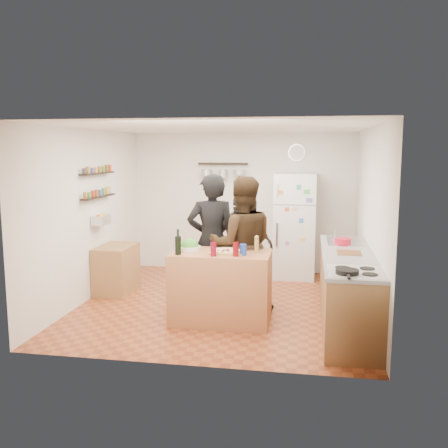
% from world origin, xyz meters
% --- Properties ---
extents(room_shell, '(4.20, 4.20, 4.20)m').
position_xyz_m(room_shell, '(0.00, 0.39, 1.25)').
color(room_shell, brown).
rests_on(room_shell, ground).
extents(prep_island, '(1.25, 0.72, 0.91)m').
position_xyz_m(prep_island, '(0.10, -0.72, 0.46)').
color(prep_island, '#9F623A').
rests_on(prep_island, floor).
extents(pizza_board, '(0.42, 0.34, 0.02)m').
position_xyz_m(pizza_board, '(0.18, -0.74, 0.92)').
color(pizza_board, olive).
rests_on(pizza_board, prep_island).
extents(pizza, '(0.34, 0.34, 0.02)m').
position_xyz_m(pizza, '(0.18, -0.74, 0.94)').
color(pizza, beige).
rests_on(pizza, pizza_board).
extents(salad_bowl, '(0.28, 0.28, 0.06)m').
position_xyz_m(salad_bowl, '(-0.32, -0.67, 0.94)').
color(salad_bowl, silver).
rests_on(salad_bowl, prep_island).
extents(wine_bottle, '(0.08, 0.08, 0.23)m').
position_xyz_m(wine_bottle, '(-0.40, -0.94, 1.02)').
color(wine_bottle, black).
rests_on(wine_bottle, prep_island).
extents(wine_glass_near, '(0.07, 0.07, 0.17)m').
position_xyz_m(wine_glass_near, '(0.05, -0.96, 1.00)').
color(wine_glass_near, maroon).
rests_on(wine_glass_near, prep_island).
extents(wine_glass_far, '(0.07, 0.07, 0.17)m').
position_xyz_m(wine_glass_far, '(0.32, -0.92, 1.00)').
color(wine_glass_far, '#62080D').
rests_on(wine_glass_far, prep_island).
extents(pepper_mill, '(0.05, 0.05, 0.18)m').
position_xyz_m(pepper_mill, '(0.55, -0.67, 1.00)').
color(pepper_mill, '#9F7C42').
rests_on(pepper_mill, prep_island).
extents(salt_canister, '(0.08, 0.08, 0.14)m').
position_xyz_m(salt_canister, '(0.40, -0.84, 0.98)').
color(salt_canister, navy).
rests_on(salt_canister, prep_island).
extents(person_left, '(0.78, 0.62, 1.88)m').
position_xyz_m(person_left, '(-0.13, -0.12, 0.94)').
color(person_left, black).
rests_on(person_left, floor).
extents(person_center, '(1.03, 0.88, 1.85)m').
position_xyz_m(person_center, '(0.31, -0.26, 0.92)').
color(person_center, black).
rests_on(person_center, floor).
extents(person_back, '(0.97, 0.47, 1.60)m').
position_xyz_m(person_back, '(0.21, 0.36, 0.80)').
color(person_back, '#2A2825').
rests_on(person_back, floor).
extents(counter_run, '(0.63, 2.63, 0.90)m').
position_xyz_m(counter_run, '(1.70, -0.55, 0.45)').
color(counter_run, '#9E7042').
rests_on(counter_run, floor).
extents(stove_top, '(0.60, 0.62, 0.02)m').
position_xyz_m(stove_top, '(1.70, -1.50, 0.91)').
color(stove_top, white).
rests_on(stove_top, counter_run).
extents(skillet, '(0.24, 0.24, 0.05)m').
position_xyz_m(skillet, '(1.60, -1.63, 0.94)').
color(skillet, black).
rests_on(skillet, stove_top).
extents(sink, '(0.50, 0.80, 0.03)m').
position_xyz_m(sink, '(1.70, 0.30, 0.92)').
color(sink, silver).
rests_on(sink, counter_run).
extents(cutting_board, '(0.30, 0.40, 0.02)m').
position_xyz_m(cutting_board, '(1.70, -0.53, 0.91)').
color(cutting_board, brown).
rests_on(cutting_board, counter_run).
extents(red_bowl, '(0.22, 0.22, 0.09)m').
position_xyz_m(red_bowl, '(1.65, -0.01, 0.97)').
color(red_bowl, red).
rests_on(red_bowl, counter_run).
extents(fridge, '(0.70, 0.68, 1.80)m').
position_xyz_m(fridge, '(0.95, 1.75, 0.90)').
color(fridge, white).
rests_on(fridge, floor).
extents(wall_clock, '(0.30, 0.03, 0.30)m').
position_xyz_m(wall_clock, '(0.95, 2.08, 2.15)').
color(wall_clock, silver).
rests_on(wall_clock, back_wall).
extents(spice_shelf_lower, '(0.12, 1.00, 0.02)m').
position_xyz_m(spice_shelf_lower, '(-1.93, 0.20, 1.50)').
color(spice_shelf_lower, black).
rests_on(spice_shelf_lower, left_wall).
extents(spice_shelf_upper, '(0.12, 1.00, 0.02)m').
position_xyz_m(spice_shelf_upper, '(-1.93, 0.20, 1.85)').
color(spice_shelf_upper, black).
rests_on(spice_shelf_upper, left_wall).
extents(produce_basket, '(0.18, 0.35, 0.14)m').
position_xyz_m(produce_basket, '(-1.90, 0.20, 1.15)').
color(produce_basket, silver).
rests_on(produce_basket, left_wall).
extents(side_table, '(0.50, 0.80, 0.73)m').
position_xyz_m(side_table, '(-1.74, 0.34, 0.36)').
color(side_table, '#9C7341').
rests_on(side_table, floor).
extents(pot_rack, '(0.90, 0.04, 0.04)m').
position_xyz_m(pot_rack, '(-0.35, 2.00, 1.95)').
color(pot_rack, black).
rests_on(pot_rack, back_wall).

